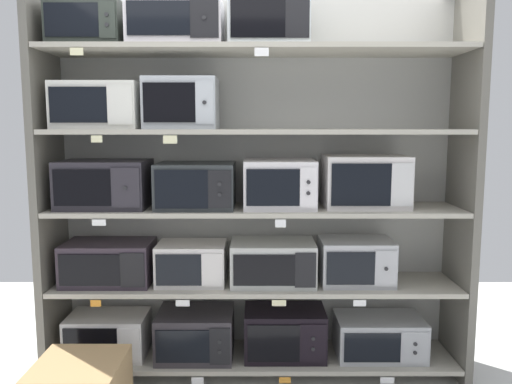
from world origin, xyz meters
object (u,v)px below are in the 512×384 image
at_px(microwave_1, 196,333).
at_px(microwave_12, 100,106).
at_px(microwave_14, 90,26).
at_px(microwave_7, 356,261).
at_px(microwave_2, 285,332).
at_px(microwave_16, 268,21).
at_px(microwave_4, 109,262).
at_px(microwave_10, 279,184).
at_px(microwave_11, 365,182).
at_px(microwave_8, 105,184).
at_px(microwave_9, 196,185).
at_px(microwave_13, 182,104).
at_px(microwave_15, 177,25).
at_px(microwave_0, 108,335).
at_px(microwave_5, 192,263).
at_px(microwave_3, 379,336).
at_px(microwave_6, 273,262).

distance_m(microwave_1, microwave_12, 1.62).
bearing_deg(microwave_14, microwave_7, 0.00).
distance_m(microwave_2, microwave_16, 2.03).
relative_size(microwave_4, microwave_10, 1.25).
relative_size(microwave_10, microwave_11, 0.86).
relative_size(microwave_8, microwave_9, 1.13).
bearing_deg(microwave_13, microwave_14, -180.00).
xyz_separation_m(microwave_7, microwave_15, (-1.15, 0.00, 1.51)).
distance_m(microwave_9, microwave_10, 0.54).
relative_size(microwave_0, microwave_1, 1.04).
distance_m(microwave_4, microwave_9, 0.78).
xyz_separation_m(microwave_10, microwave_13, (-0.62, 0.00, 0.51)).
height_order(microwave_4, microwave_16, microwave_16).
xyz_separation_m(microwave_4, microwave_9, (0.59, -0.00, 0.51)).
bearing_deg(microwave_4, microwave_1, 0.01).
height_order(microwave_7, microwave_13, microwave_13).
distance_m(microwave_10, microwave_16, 1.02).
bearing_deg(microwave_7, microwave_4, -180.00).
relative_size(microwave_7, microwave_15, 0.82).
xyz_separation_m(microwave_10, microwave_16, (-0.07, -0.00, 1.02)).
bearing_deg(microwave_11, microwave_14, 180.00).
height_order(microwave_5, microwave_8, microwave_8).
bearing_deg(microwave_4, microwave_12, 179.90).
bearing_deg(microwave_8, microwave_5, -0.01).
relative_size(microwave_1, microwave_16, 1.02).
distance_m(microwave_7, microwave_16, 1.64).
distance_m(microwave_1, microwave_16, 2.09).
relative_size(microwave_4, microwave_13, 1.27).
bearing_deg(microwave_7, microwave_3, -0.01).
distance_m(microwave_5, microwave_9, 0.52).
bearing_deg(microwave_16, microwave_5, 179.98).
height_order(microwave_11, microwave_12, microwave_12).
xyz_separation_m(microwave_10, microwave_14, (-1.19, -0.00, 0.99)).
bearing_deg(microwave_2, microwave_10, 179.87).
height_order(microwave_15, microwave_16, microwave_16).
distance_m(microwave_5, microwave_6, 0.54).
height_order(microwave_9, microwave_16, microwave_16).
bearing_deg(microwave_11, microwave_16, -180.00).
height_order(microwave_0, microwave_16, microwave_16).
relative_size(microwave_7, microwave_8, 0.84).
distance_m(microwave_2, microwave_4, 1.26).
xyz_separation_m(microwave_8, microwave_11, (1.69, -0.00, 0.01)).
xyz_separation_m(microwave_1, microwave_11, (1.12, -0.00, 1.03)).
bearing_deg(microwave_11, microwave_4, 179.99).
bearing_deg(microwave_6, microwave_10, -0.18).
height_order(microwave_8, microwave_11, microwave_11).
bearing_deg(microwave_9, microwave_7, 0.02).
xyz_separation_m(microwave_2, microwave_4, (-1.17, 0.00, 0.48)).
height_order(microwave_5, microwave_11, microwave_11).
xyz_separation_m(microwave_7, microwave_16, (-0.58, -0.00, 1.53)).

